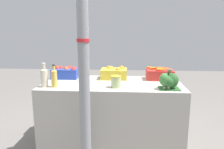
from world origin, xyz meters
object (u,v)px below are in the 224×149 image
Objects in this scene: broccoli_pile at (169,80)px; juice_bottle_cloudy at (44,77)px; apple_crate at (65,72)px; carrot_crate at (160,74)px; support_pole at (83,53)px; juice_bottle_golden at (54,77)px; sparrow_bird at (170,70)px; pickle_jar at (116,82)px; orange_crate at (114,73)px.

broccoli_pile is 1.36m from juice_bottle_cloudy.
juice_bottle_cloudy reaches higher than broccoli_pile.
apple_crate is 1.23m from carrot_crate.
broccoli_pile is at bearing 23.09° from support_pole.
support_pole reaches higher than carrot_crate.
juice_bottle_golden is (-1.25, 0.00, 0.01)m from broccoli_pile.
juice_bottle_golden is (-0.41, 0.36, -0.31)m from support_pole.
juice_bottle_golden is at bearing 0.00° from juice_bottle_cloudy.
carrot_crate is 1.31× the size of juice_bottle_golden.
support_pole is 17.73× the size of sparrow_bird.
pickle_jar is 0.59m from sparrow_bird.
juice_bottle_cloudy is (-0.75, -0.48, 0.04)m from orange_crate.
juice_bottle_cloudy is (-1.34, -0.47, 0.04)m from carrot_crate.
support_pole is 18.34× the size of pickle_jar.
apple_crate is 2.46× the size of sparrow_bird.
juice_bottle_golden reaches higher than apple_crate.
broccoli_pile is at bearing -0.08° from juice_bottle_cloudy.
orange_crate is 1.24× the size of juice_bottle_cloudy.
pickle_jar is (0.69, -0.44, -0.01)m from apple_crate.
sparrow_bird reaches higher than pickle_jar.
broccoli_pile is 1.25m from juice_bottle_golden.
broccoli_pile is at bearing -3.00° from pickle_jar.
juice_bottle_cloudy is at bearing -102.66° from apple_crate.
apple_crate is at bearing -123.79° from sparrow_bird.
apple_crate is at bearing 179.87° from carrot_crate.
juice_bottle_golden is at bearing -177.67° from pickle_jar.
sparrow_bird is at bearing -86.54° from carrot_crate.
juice_bottle_golden is (-0.64, -0.48, 0.03)m from orange_crate.
carrot_crate is at bearing 19.33° from juice_bottle_cloudy.
apple_crate is 1.00× the size of carrot_crate.
juice_bottle_golden is at bearing -143.27° from orange_crate.
juice_bottle_golden is 1.26m from sparrow_bird.
support_pole is 0.70m from juice_bottle_cloudy.
apple_crate is 1.24× the size of juice_bottle_cloudy.
pickle_jar is at bearing -32.72° from apple_crate.
juice_bottle_cloudy reaches higher than apple_crate.
broccoli_pile is (0.61, -0.48, 0.02)m from orange_crate.
support_pole reaches higher than sparrow_bird.
orange_crate is at bearing 95.56° from pickle_jar.
support_pole is 0.97m from broccoli_pile.
juice_bottle_cloudy is 0.80m from pickle_jar.
carrot_crate reaches higher than apple_crate.
broccoli_pile is at bearing -0.09° from juice_bottle_golden.
carrot_crate is 2.55× the size of pickle_jar.
juice_bottle_golden is (0.11, 0.00, -0.01)m from juice_bottle_cloudy.
support_pole is 0.99m from apple_crate.
pickle_jar is (0.68, 0.03, -0.04)m from juice_bottle_golden.
apple_crate is at bearing -179.41° from orange_crate.
sparrow_bird is (0.61, -0.49, 0.13)m from orange_crate.
pickle_jar is at bearing -84.44° from orange_crate.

